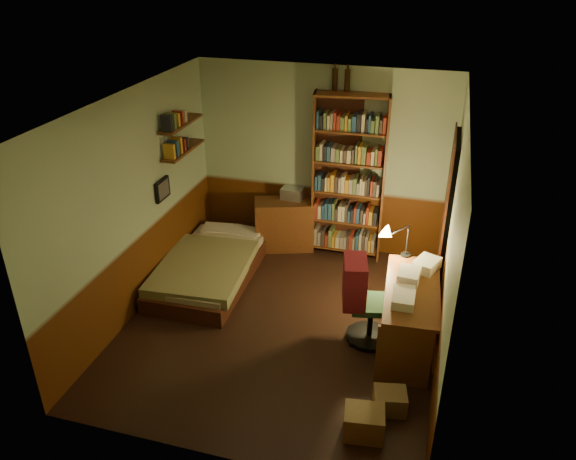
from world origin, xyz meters
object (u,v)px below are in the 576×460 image
(dresser, at_px, (284,224))
(desk, at_px, (409,317))
(office_chair, at_px, (371,306))
(bed, at_px, (209,259))
(cardboard_box_a, at_px, (364,423))
(bookshelf, at_px, (348,178))
(mini_stereo, at_px, (292,193))
(cardboard_box_b, at_px, (390,401))
(desk_lamp, at_px, (408,234))

(dresser, distance_m, desk, 2.61)
(desk, bearing_deg, office_chair, 179.42)
(office_chair, bearing_deg, bed, 150.59)
(desk, xyz_separation_m, cardboard_box_a, (-0.26, -1.40, -0.23))
(desk, bearing_deg, bookshelf, 116.01)
(bed, xyz_separation_m, mini_stereo, (0.79, 1.22, 0.53))
(bookshelf, xyz_separation_m, cardboard_box_a, (0.79, -3.25, -1.01))
(cardboard_box_a, bearing_deg, cardboard_box_b, 61.96)
(desk_lamp, height_order, office_chair, desk_lamp)
(bed, height_order, cardboard_box_a, bed)
(mini_stereo, bearing_deg, desk, -42.12)
(cardboard_box_a, relative_size, cardboard_box_b, 1.17)
(bookshelf, distance_m, cardboard_box_b, 3.22)
(mini_stereo, distance_m, bookshelf, 0.86)
(bed, relative_size, dresser, 2.35)
(bed, distance_m, dresser, 1.30)
(desk, xyz_separation_m, office_chair, (-0.41, -0.02, 0.07))
(desk, bearing_deg, desk_lamp, 97.82)
(desk, xyz_separation_m, cardboard_box_b, (-0.07, -1.04, -0.26))
(desk, bearing_deg, cardboard_box_a, -104.05)
(cardboard_box_a, bearing_deg, desk, 79.50)
(office_chair, bearing_deg, dresser, 118.21)
(bookshelf, distance_m, desk_lamp, 1.49)
(mini_stereo, distance_m, office_chair, 2.41)
(dresser, relative_size, desk, 0.60)
(dresser, height_order, cardboard_box_a, dresser)
(dresser, xyz_separation_m, mini_stereo, (0.09, 0.12, 0.45))
(bookshelf, bearing_deg, bed, -150.66)
(office_chair, height_order, cardboard_box_a, office_chair)
(dresser, relative_size, bookshelf, 0.36)
(cardboard_box_a, bearing_deg, mini_stereo, 115.62)
(dresser, xyz_separation_m, desk, (1.93, -1.77, -0.00))
(dresser, bearing_deg, bookshelf, -13.37)
(bookshelf, relative_size, office_chair, 2.60)
(mini_stereo, bearing_deg, bookshelf, 0.78)
(bed, bearing_deg, office_chair, -18.57)
(cardboard_box_b, bearing_deg, office_chair, 108.82)
(dresser, height_order, desk, same)
(mini_stereo, relative_size, desk, 0.22)
(dresser, relative_size, office_chair, 0.94)
(desk, bearing_deg, cardboard_box_b, -97.25)
(desk, relative_size, cardboard_box_b, 4.48)
(desk, distance_m, desk_lamp, 0.95)
(bookshelf, bearing_deg, dresser, 178.14)
(mini_stereo, bearing_deg, desk_lamp, -31.67)
(mini_stereo, bearing_deg, bed, -119.30)
(dresser, xyz_separation_m, bookshelf, (0.88, 0.09, 0.78))
(dresser, relative_size, desk_lamp, 1.49)
(bed, relative_size, bookshelf, 0.85)
(bed, xyz_separation_m, office_chair, (2.22, -0.69, 0.15))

